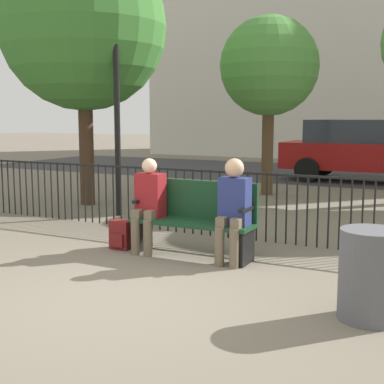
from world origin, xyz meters
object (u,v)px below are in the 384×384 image
backpack (121,235)px  trash_bin (370,275)px  seated_person_0 (148,201)px  tree_3 (269,67)px  tree_1 (83,27)px  park_bench (195,217)px  parked_car_0 (362,149)px  seated_person_1 (233,205)px  lamp_post (116,58)px

backpack → trash_bin: trash_bin is taller
backpack → trash_bin: bearing=-18.4°
seated_person_0 → trash_bin: bearing=-20.9°
tree_3 → tree_1: bearing=-133.5°
park_bench → tree_1: (-3.62, 2.54, 2.86)m
backpack → parked_car_0: bearing=80.7°
parked_car_0 → trash_bin: size_ratio=5.44×
seated_person_1 → tree_1: (-4.18, 2.66, 2.66)m
seated_person_0 → seated_person_1: 1.14m
lamp_post → parked_car_0: (2.85, 7.05, -1.83)m
park_bench → backpack: park_bench is taller
tree_3 → seated_person_0: bearing=-86.4°
tree_1 → seated_person_0: bearing=-41.3°
seated_person_1 → lamp_post: (-2.94, 1.94, 1.98)m
trash_bin → seated_person_1: bearing=147.4°
seated_person_1 → tree_1: bearing=147.5°
park_bench → parked_car_0: size_ratio=0.36×
park_bench → trash_bin: (2.25, -1.21, -0.10)m
tree_3 → park_bench: bearing=-80.1°
park_bench → parked_car_0: 8.89m
park_bench → seated_person_1: bearing=-12.7°
tree_3 → trash_bin: 7.68m
seated_person_0 → lamp_post: (-1.80, 1.94, 2.01)m
backpack → tree_3: 6.06m
seated_person_0 → trash_bin: seated_person_0 is taller
seated_person_0 → park_bench: bearing=12.3°
seated_person_0 → seated_person_1: seated_person_1 is taller
park_bench → lamp_post: (-2.39, 1.82, 2.18)m
seated_person_0 → trash_bin: size_ratio=1.54×
seated_person_1 → backpack: bearing=-179.9°
backpack → tree_1: tree_1 is taller
lamp_post → parked_car_0: bearing=68.0°
tree_1 → tree_3: (2.69, 2.83, -0.61)m
seated_person_0 → tree_3: (-0.35, 5.50, 2.09)m
lamp_post → tree_3: bearing=67.7°
backpack → tree_3: (0.07, 5.50, 2.56)m
seated_person_1 → parked_car_0: bearing=90.6°
seated_person_1 → backpack: size_ratio=3.31×
lamp_post → parked_car_0: 7.82m
seated_person_0 → parked_car_0: (1.05, 9.00, 0.18)m
park_bench → tree_3: size_ratio=0.40×
seated_person_0 → backpack: size_ratio=3.21×
seated_person_0 → seated_person_1: (1.14, 0.00, 0.03)m
park_bench → trash_bin: bearing=-28.2°
seated_person_0 → tree_3: size_ratio=0.31×
tree_3 → trash_bin: bearing=-64.2°
trash_bin → tree_1: bearing=147.5°
parked_car_0 → seated_person_0: bearing=-96.7°
backpack → lamp_post: 3.45m
seated_person_1 → parked_car_0: parked_car_0 is taller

